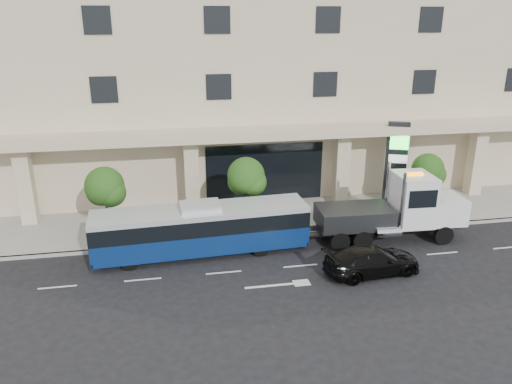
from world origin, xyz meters
TOP-DOWN VIEW (x-y plane):
  - ground at (0.00, 0.00)m, footprint 120.00×120.00m
  - sidewalk at (0.00, 5.00)m, footprint 120.00×6.00m
  - curb at (0.00, 2.00)m, footprint 120.00×0.30m
  - convention_center at (-0.00, 15.42)m, footprint 60.00×17.60m
  - tree_left at (-9.97, 3.59)m, footprint 2.27×2.20m
  - tree_mid at (-1.97, 3.59)m, footprint 2.28×2.20m
  - tree_right at (9.53, 3.59)m, footprint 2.10×2.00m
  - city_bus at (-4.90, 0.87)m, footprint 11.59×3.04m
  - tow_truck at (6.25, 0.76)m, footprint 9.58×2.72m
  - black_sedan at (3.30, -2.89)m, footprint 5.09×2.50m
  - signage_pylon at (8.53, 6.03)m, footprint 1.46×0.99m

SIDE VIEW (x-z plane):
  - ground at x=0.00m, z-range 0.00..0.00m
  - sidewalk at x=0.00m, z-range 0.00..0.15m
  - curb at x=0.00m, z-range 0.00..0.15m
  - black_sedan at x=3.30m, z-range 0.00..1.42m
  - city_bus at x=-4.90m, z-range 0.03..2.93m
  - tow_truck at x=6.25m, z-range -0.39..3.97m
  - signage_pylon at x=8.53m, z-range 0.20..5.77m
  - tree_right at x=9.53m, z-range 1.01..5.06m
  - tree_left at x=-9.97m, z-range 1.00..5.22m
  - tree_mid at x=-1.97m, z-range 1.07..5.45m
  - convention_center at x=0.00m, z-range -0.03..19.97m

